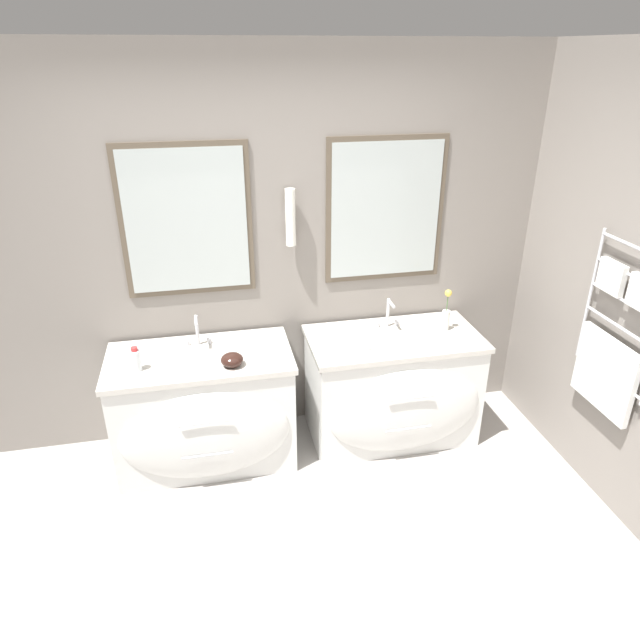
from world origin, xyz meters
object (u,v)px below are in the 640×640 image
object	(u,v)px
vanity_right	(393,388)
flower_vase	(446,314)
toiletry_bottle	(136,360)
vanity_left	(205,410)
amenity_bowl	(232,360)

from	to	relation	value
vanity_right	flower_vase	distance (m)	0.63
toiletry_bottle	flower_vase	distance (m)	2.04
vanity_right	vanity_left	bearing A→B (deg)	180.00
vanity_left	vanity_right	bearing A→B (deg)	0.00
vanity_right	toiletry_bottle	xyz separation A→B (m)	(-1.66, -0.06, 0.45)
toiletry_bottle	flower_vase	bearing A→B (deg)	3.60
amenity_bowl	flower_vase	distance (m)	1.48
toiletry_bottle	amenity_bowl	size ratio (longest dim) A/B	1.13
amenity_bowl	toiletry_bottle	bearing A→B (deg)	173.28
vanity_right	toiletry_bottle	bearing A→B (deg)	-177.88
amenity_bowl	flower_vase	size ratio (longest dim) A/B	0.46
toiletry_bottle	flower_vase	world-z (taller)	flower_vase
toiletry_bottle	flower_vase	xyz separation A→B (m)	(2.03, 0.13, 0.04)
vanity_right	toiletry_bottle	world-z (taller)	toiletry_bottle
toiletry_bottle	vanity_left	bearing A→B (deg)	9.51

